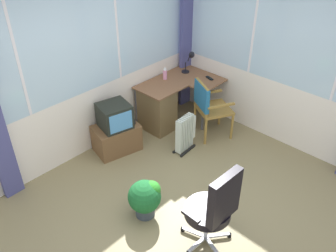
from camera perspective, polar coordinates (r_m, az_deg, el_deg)
The scene contains 13 objects.
ground at distance 4.52m, azimuth 2.49°, elevation -14.25°, with size 5.37×4.83×0.06m, color #837650.
north_window_panel at distance 4.95m, azimuth -14.46°, elevation 8.71°, with size 4.37×0.07×2.64m.
east_window_panel at distance 5.33m, azimuth 19.01°, elevation 9.73°, with size 0.07×3.83×2.64m.
curtain_corner at distance 6.14m, azimuth 2.91°, elevation 14.14°, with size 0.24×0.07×2.54m, color #4A4B85.
desk at distance 5.78m, azimuth -1.34°, elevation 3.21°, with size 1.26×0.92×0.72m.
desk_lamp at distance 6.05m, azimuth 3.67°, elevation 10.47°, with size 0.23×0.20×0.35m.
tv_remote at distance 5.92m, azimuth 6.56°, elevation 7.51°, with size 0.04×0.15×0.02m, color black.
spray_bottle at distance 5.83m, azimuth -0.48°, elevation 8.34°, with size 0.06×0.06×0.22m.
wooden_armchair at distance 5.50m, azimuth 6.17°, elevation 3.65°, with size 0.65×0.65×0.93m.
office_chair at distance 3.81m, azimuth 7.37°, elevation -12.48°, with size 0.60×0.58×1.06m.
tv_on_stand at distance 5.33m, azimuth -8.19°, elevation -0.67°, with size 0.72×0.57×0.77m.
space_heater at distance 5.32m, azimuth 2.81°, elevation -1.12°, with size 0.40×0.20×0.57m.
potted_plant at distance 4.32m, azimuth -3.57°, elevation -11.11°, with size 0.39×0.39×0.49m.
Camera 1 is at (-2.33, -1.94, 3.32)m, focal length 38.67 mm.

